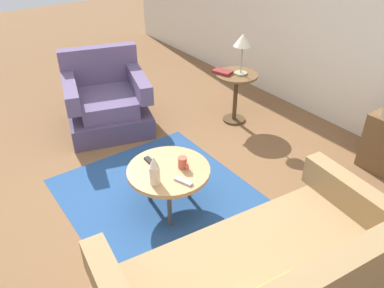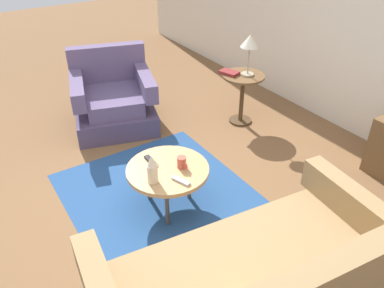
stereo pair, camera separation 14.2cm
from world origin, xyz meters
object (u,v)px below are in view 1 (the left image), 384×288
at_px(vase, 154,171).
at_px(book, 222,72).
at_px(couch, 264,287).
at_px(side_table, 236,88).
at_px(coffee_table, 169,172).
at_px(table_lamp, 243,43).
at_px(armchair, 107,102).
at_px(tv_remote_silver, 183,181).
at_px(tv_remote_dark, 151,162).
at_px(mug, 183,163).

xyz_separation_m(vase, book, (-1.06, 1.55, 0.09)).
bearing_deg(book, couch, -52.80).
bearing_deg(side_table, coffee_table, -60.01).
relative_size(table_lamp, book, 1.89).
distance_m(armchair, tv_remote_silver, 1.87).
relative_size(armchair, tv_remote_dark, 6.32).
bearing_deg(table_lamp, tv_remote_dark, -66.88).
height_order(table_lamp, tv_remote_dark, table_lamp).
distance_m(vase, tv_remote_dark, 0.29).
bearing_deg(book, armchair, -139.33).
distance_m(armchair, table_lamp, 1.67).
xyz_separation_m(armchair, tv_remote_dark, (1.49, -0.28, 0.13)).
height_order(coffee_table, mug, mug).
xyz_separation_m(armchair, tv_remote_silver, (1.85, -0.21, 0.13)).
xyz_separation_m(armchair, mug, (1.69, -0.10, 0.17)).
xyz_separation_m(tv_remote_silver, book, (-1.18, 1.36, 0.19)).
relative_size(armchair, vase, 4.51).
distance_m(side_table, tv_remote_dark, 1.71).
relative_size(coffee_table, vase, 2.79).
xyz_separation_m(mug, tv_remote_dark, (-0.20, -0.18, -0.04)).
xyz_separation_m(mug, tv_remote_silver, (0.16, -0.11, -0.04)).
xyz_separation_m(table_lamp, tv_remote_dark, (0.68, -1.59, -0.54)).
height_order(side_table, tv_remote_silver, side_table).
bearing_deg(couch, book, 62.58).
bearing_deg(armchair, vase, 93.85).
height_order(armchair, couch, armchair).
distance_m(couch, book, 2.63).
distance_m(armchair, book, 1.37).
xyz_separation_m(coffee_table, tv_remote_silver, (0.22, -0.00, 0.04)).
distance_m(coffee_table, book, 1.68).
height_order(couch, side_table, couch).
bearing_deg(armchair, side_table, 165.09).
distance_m(side_table, book, 0.25).
relative_size(couch, coffee_table, 2.86).
bearing_deg(side_table, mug, -56.53).
distance_m(coffee_table, side_table, 1.71).
bearing_deg(tv_remote_dark, book, 120.14).
distance_m(table_lamp, vase, 1.98).
xyz_separation_m(coffee_table, book, (-0.96, 1.36, 0.24)).
distance_m(armchair, vase, 1.80).
bearing_deg(side_table, couch, -37.41).
bearing_deg(tv_remote_silver, vase, -143.01).
bearing_deg(table_lamp, couch, -38.32).
xyz_separation_m(armchair, couch, (2.84, -0.30, -0.02)).
height_order(mug, tv_remote_dark, mug).
bearing_deg(book, vase, -74.49).
bearing_deg(book, side_table, 29.44).
height_order(coffee_table, vase, vase).
xyz_separation_m(couch, book, (-2.17, 1.45, 0.34)).
xyz_separation_m(coffee_table, mug, (0.06, 0.10, 0.08)).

